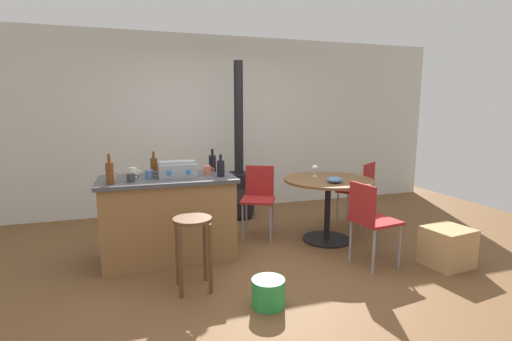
% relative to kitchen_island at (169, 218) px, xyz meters
% --- Properties ---
extents(ground_plane, '(8.80, 8.80, 0.00)m').
position_rel_kitchen_island_xyz_m(ground_plane, '(0.79, -0.43, -0.45)').
color(ground_plane, brown).
extents(back_wall, '(8.00, 0.10, 2.70)m').
position_rel_kitchen_island_xyz_m(back_wall, '(0.79, 1.90, 0.90)').
color(back_wall, beige).
rests_on(back_wall, ground_plane).
extents(kitchen_island, '(1.39, 0.73, 0.89)m').
position_rel_kitchen_island_xyz_m(kitchen_island, '(0.00, 0.00, 0.00)').
color(kitchen_island, olive).
rests_on(kitchen_island, ground_plane).
extents(wooden_stool, '(0.34, 0.34, 0.66)m').
position_rel_kitchen_island_xyz_m(wooden_stool, '(0.14, -0.79, 0.04)').
color(wooden_stool, brown).
rests_on(wooden_stool, ground_plane).
extents(dining_table, '(1.06, 1.06, 0.77)m').
position_rel_kitchen_island_xyz_m(dining_table, '(1.88, -0.03, 0.14)').
color(dining_table, black).
rests_on(dining_table, ground_plane).
extents(folding_chair_near, '(0.56, 0.56, 0.88)m').
position_rel_kitchen_island_xyz_m(folding_chair_near, '(2.59, 0.37, 0.08)').
color(folding_chair_near, maroon).
rests_on(folding_chair_near, ground_plane).
extents(folding_chair_far, '(0.53, 0.53, 0.88)m').
position_rel_kitchen_island_xyz_m(folding_chair_far, '(1.13, 0.38, 0.08)').
color(folding_chair_far, maroon).
rests_on(folding_chair_far, ground_plane).
extents(folding_chair_left, '(0.45, 0.45, 0.87)m').
position_rel_kitchen_island_xyz_m(folding_chair_left, '(1.92, -0.84, 0.07)').
color(folding_chair_left, maroon).
rests_on(folding_chair_left, ground_plane).
extents(wood_stove, '(0.44, 0.45, 2.26)m').
position_rel_kitchen_island_xyz_m(wood_stove, '(1.12, 1.24, 0.09)').
color(wood_stove, black).
rests_on(wood_stove, ground_plane).
extents(toolbox, '(0.39, 0.28, 0.17)m').
position_rel_kitchen_island_xyz_m(toolbox, '(0.11, -0.01, 0.52)').
color(toolbox, gray).
rests_on(toolbox, kitchen_island).
extents(bottle_0, '(0.08, 0.08, 0.24)m').
position_rel_kitchen_island_xyz_m(bottle_0, '(0.55, -0.13, 0.53)').
color(bottle_0, black).
rests_on(bottle_0, kitchen_island).
extents(bottle_1, '(0.08, 0.08, 0.25)m').
position_rel_kitchen_island_xyz_m(bottle_1, '(0.53, 0.23, 0.54)').
color(bottle_1, black).
rests_on(bottle_1, kitchen_island).
extents(bottle_2, '(0.07, 0.07, 0.29)m').
position_rel_kitchen_island_xyz_m(bottle_2, '(-0.54, -0.21, 0.55)').
color(bottle_2, '#603314').
rests_on(bottle_2, kitchen_island).
extents(bottle_3, '(0.08, 0.08, 0.25)m').
position_rel_kitchen_island_xyz_m(bottle_3, '(-0.12, 0.22, 0.54)').
color(bottle_3, '#603314').
rests_on(bottle_3, kitchen_island).
extents(cup_0, '(0.12, 0.08, 0.11)m').
position_rel_kitchen_island_xyz_m(cup_0, '(-0.34, 0.05, 0.50)').
color(cup_0, white).
rests_on(cup_0, kitchen_island).
extents(cup_1, '(0.11, 0.08, 0.08)m').
position_rel_kitchen_island_xyz_m(cup_1, '(-0.36, -0.15, 0.48)').
color(cup_1, '#383838').
rests_on(cup_1, kitchen_island).
extents(cup_2, '(0.11, 0.07, 0.11)m').
position_rel_kitchen_island_xyz_m(cup_2, '(-0.53, -0.04, 0.49)').
color(cup_2, tan).
rests_on(cup_2, kitchen_island).
extents(cup_3, '(0.11, 0.08, 0.09)m').
position_rel_kitchen_island_xyz_m(cup_3, '(0.43, 0.03, 0.49)').
color(cup_3, '#DB6651').
rests_on(cup_3, kitchen_island).
extents(cup_4, '(0.12, 0.08, 0.09)m').
position_rel_kitchen_island_xyz_m(cup_4, '(-0.18, -0.01, 0.48)').
color(cup_4, '#4C7099').
rests_on(cup_4, kitchen_island).
extents(wine_glass, '(0.07, 0.07, 0.14)m').
position_rel_kitchen_island_xyz_m(wine_glass, '(1.80, 0.17, 0.43)').
color(wine_glass, silver).
rests_on(wine_glass, dining_table).
extents(serving_bowl, '(0.18, 0.18, 0.07)m').
position_rel_kitchen_island_xyz_m(serving_bowl, '(1.83, -0.26, 0.35)').
color(serving_bowl, '#4C7099').
rests_on(serving_bowl, dining_table).
extents(cardboard_box, '(0.48, 0.44, 0.40)m').
position_rel_kitchen_island_xyz_m(cardboard_box, '(2.69, -1.08, -0.25)').
color(cardboard_box, tan).
rests_on(cardboard_box, ground_plane).
extents(plastic_bucket, '(0.27, 0.27, 0.23)m').
position_rel_kitchen_island_xyz_m(plastic_bucket, '(0.67, -1.27, -0.33)').
color(plastic_bucket, green).
rests_on(plastic_bucket, ground_plane).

